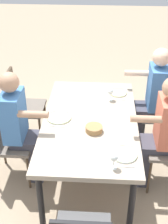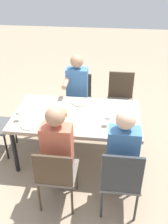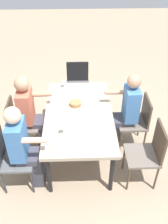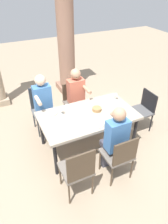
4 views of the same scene
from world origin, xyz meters
name	(u,v)px [view 2 (image 2 of 4)]	position (x,y,z in m)	size (l,w,h in m)	color
ground_plane	(77,155)	(0.00, 0.00, 0.00)	(16.00, 16.00, 0.00)	gray
dining_table	(77,118)	(0.00, 0.00, 0.67)	(1.74, 0.99, 0.74)	tan
chair_west_north	(121,178)	(-0.61, 0.92, 0.54)	(0.44, 0.44, 0.95)	#5B5E61
chair_west_south	(120,97)	(-0.61, -0.92, 0.55)	(0.44, 0.44, 0.96)	#6A6158
chair_mid_north	(56,173)	(0.10, 0.91, 0.52)	(0.44, 0.44, 0.88)	#6A6158
chair_mid_south	(78,96)	(0.10, -0.91, 0.52)	(0.44, 0.44, 0.89)	#6A6158
diner_woman_green	(59,150)	(0.11, 0.72, 0.70)	(0.35, 0.50, 1.30)	#3F3F4C
diner_man_white	(122,154)	(-0.62, 0.71, 0.70)	(0.35, 0.49, 1.31)	#3F3F4C
diner_guest_third	(76,92)	(0.11, -0.72, 0.70)	(0.35, 0.49, 1.31)	#3F3F4C
plate_0	(120,130)	(-0.59, 0.31, 0.75)	(0.21, 0.21, 0.02)	silver
wine_glass_0	(108,118)	(-0.43, 0.21, 0.85)	(0.08, 0.08, 0.15)	white
fork_0	(132,131)	(-0.74, 0.31, 0.74)	(0.02, 0.17, 0.01)	silver
spoon_0	(108,130)	(-0.44, 0.31, 0.74)	(0.02, 0.17, 0.01)	silver
plate_1	(80,102)	(-0.01, -0.33, 0.75)	(0.26, 0.26, 0.02)	silver
fork_1	(90,103)	(-0.16, -0.33, 0.74)	(0.02, 0.17, 0.01)	silver
spoon_1	(70,102)	(0.14, -0.33, 0.74)	(0.02, 0.17, 0.01)	silver
plate_2	(30,125)	(0.56, 0.33, 0.75)	(0.24, 0.24, 0.02)	white
wine_glass_2	(19,113)	(0.73, 0.23, 0.85)	(0.07, 0.07, 0.15)	white
fork_2	(41,126)	(0.41, 0.33, 0.74)	(0.02, 0.17, 0.01)	silver
spoon_2	(19,124)	(0.71, 0.33, 0.74)	(0.02, 0.17, 0.01)	silver
bread_basket	(61,113)	(0.21, 0.05, 0.77)	(0.17, 0.17, 0.06)	#9E7547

